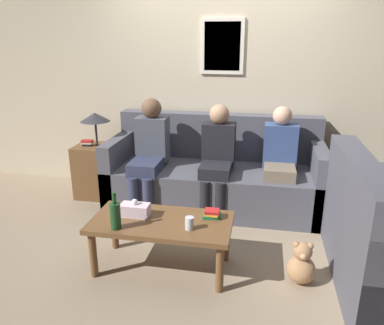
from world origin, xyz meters
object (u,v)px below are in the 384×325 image
at_px(wine_bottle, 115,215).
at_px(teddy_bear, 301,265).
at_px(drinking_glass, 189,223).
at_px(coffee_table, 162,227).
at_px(person_left, 149,150).
at_px(person_right, 280,158).
at_px(person_middle, 217,155).
at_px(couch_main, 215,176).

xyz_separation_m(wine_bottle, teddy_bear, (1.39, 0.20, -0.39)).
relative_size(wine_bottle, teddy_bear, 0.85).
height_order(drinking_glass, teddy_bear, drinking_glass).
distance_m(coffee_table, drinking_glass, 0.28).
height_order(coffee_table, wine_bottle, wine_bottle).
distance_m(wine_bottle, person_left, 1.33).
xyz_separation_m(coffee_table, person_right, (0.93, 1.19, 0.26)).
bearing_deg(person_left, person_middle, 0.06).
bearing_deg(person_middle, person_left, -179.94).
bearing_deg(person_middle, wine_bottle, -114.18).
distance_m(coffee_table, person_middle, 1.20).
bearing_deg(teddy_bear, coffee_table, -179.40).
bearing_deg(wine_bottle, person_middle, 65.82).
bearing_deg(drinking_glass, person_middle, 87.58).
distance_m(coffee_table, wine_bottle, 0.39).
bearing_deg(coffee_table, person_middle, 75.42).
bearing_deg(teddy_bear, drinking_glass, -172.64).
bearing_deg(wine_bottle, couch_main, 70.33).
xyz_separation_m(couch_main, teddy_bear, (0.84, -1.32, -0.18)).
relative_size(person_left, teddy_bear, 3.45).
distance_m(wine_bottle, teddy_bear, 1.46).
distance_m(couch_main, coffee_table, 1.36).
height_order(coffee_table, teddy_bear, coffee_table).
distance_m(couch_main, person_right, 0.76).
xyz_separation_m(person_right, teddy_bear, (0.16, -1.18, -0.48)).
relative_size(couch_main, teddy_bear, 6.72).
height_order(couch_main, teddy_bear, couch_main).
distance_m(person_right, teddy_bear, 1.28).
height_order(wine_bottle, teddy_bear, wine_bottle).
distance_m(coffee_table, person_right, 1.53).
bearing_deg(person_right, couch_main, 167.93).
bearing_deg(teddy_bear, wine_bottle, -171.77).
bearing_deg(person_left, teddy_bear, -36.17).
xyz_separation_m(wine_bottle, person_middle, (0.59, 1.32, 0.10)).
height_order(person_right, teddy_bear, person_right).
bearing_deg(person_middle, couch_main, 103.29).
relative_size(coffee_table, wine_bottle, 3.80).
bearing_deg(wine_bottle, teddy_bear, 8.23).
bearing_deg(person_right, person_middle, -174.83).
bearing_deg(teddy_bear, couch_main, 122.58).
height_order(wine_bottle, person_middle, person_middle).
distance_m(couch_main, person_middle, 0.37).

